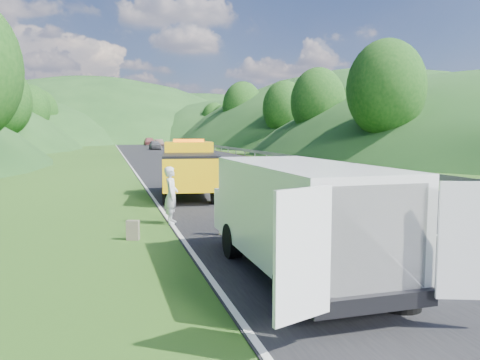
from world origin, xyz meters
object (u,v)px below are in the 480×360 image
object	(u,v)px
white_van	(298,213)
worker	(340,276)
tow_truck	(190,169)
woman	(172,224)
suitcase	(133,230)
spare_tire	(399,309)
child	(227,237)
passing_suv	(345,191)

from	to	relation	value
white_van	worker	size ratio (longest dim) A/B	3.76
tow_truck	woman	distance (m)	6.08
worker	suitcase	bearing A→B (deg)	118.53
spare_tire	child	bearing A→B (deg)	103.54
child	spare_tire	xyz separation A→B (m)	(1.42, -5.89, 0.00)
spare_tire	tow_truck	bearing A→B (deg)	94.43
tow_truck	worker	bearing A→B (deg)	-77.26
worker	spare_tire	distance (m)	1.84
tow_truck	passing_suv	size ratio (longest dim) A/B	1.26
suitcase	spare_tire	size ratio (longest dim) A/B	0.76
white_van	suitcase	distance (m)	5.20
tow_truck	spare_tire	world-z (taller)	tow_truck
child	worker	size ratio (longest dim) A/B	0.62
tow_truck	woman	world-z (taller)	tow_truck
spare_tire	passing_suv	bearing A→B (deg)	64.59
child	passing_suv	xyz separation A→B (m)	(8.09, 8.16, 0.00)
woman	passing_suv	bearing A→B (deg)	-43.79
tow_truck	suitcase	bearing A→B (deg)	-102.43
child	worker	xyz separation A→B (m)	(1.31, -4.06, 0.00)
white_van	woman	bearing A→B (deg)	105.67
suitcase	passing_suv	bearing A→B (deg)	36.40
suitcase	passing_suv	size ratio (longest dim) A/B	0.11
spare_tire	passing_suv	xyz separation A→B (m)	(6.68, 14.05, 0.00)
passing_suv	tow_truck	bearing A→B (deg)	172.89
passing_suv	spare_tire	bearing A→B (deg)	-123.86
worker	suitcase	distance (m)	5.83
tow_truck	passing_suv	bearing A→B (deg)	9.51
tow_truck	child	xyz separation A→B (m)	(-0.35, -7.98, -1.25)
passing_suv	child	bearing A→B (deg)	-143.23
woman	suitcase	distance (m)	2.33
white_van	passing_suv	world-z (taller)	white_van
passing_suv	woman	bearing A→B (deg)	-156.05
white_van	worker	xyz separation A→B (m)	(0.81, -0.27, -1.29)
white_van	worker	world-z (taller)	white_van
suitcase	passing_suv	world-z (taller)	passing_suv
tow_truck	white_van	size ratio (longest dim) A/B	0.96
white_van	passing_suv	xyz separation A→B (m)	(7.60, 11.94, -1.29)
worker	white_van	bearing A→B (deg)	148.71
tow_truck	white_van	bearing A→B (deg)	-81.11
suitcase	tow_truck	bearing A→B (deg)	69.40
suitcase	passing_suv	distance (m)	13.21
woman	suitcase	bearing A→B (deg)	159.72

